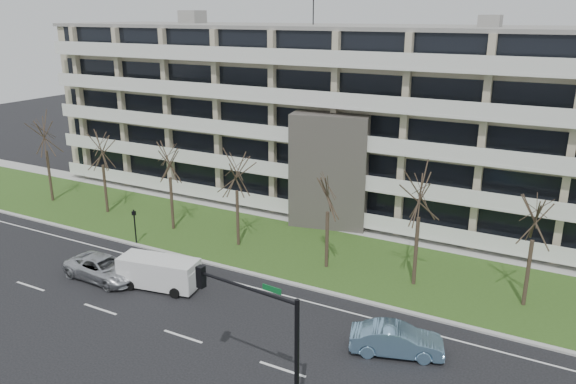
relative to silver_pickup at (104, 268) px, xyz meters
The scene contains 18 objects.
ground 9.21m from the silver_pickup, 18.86° to the right, with size 160.00×160.00×0.00m, color black.
grass_verge 13.29m from the silver_pickup, 49.10° to the left, with size 90.00×10.00×0.06m, color #30511B.
curb 10.06m from the silver_pickup, 30.07° to the left, with size 90.00×0.35×0.12m, color #B2B2AD.
sidewalk 17.81m from the silver_pickup, 60.78° to the left, with size 90.00×2.00×0.08m, color #B2B2AD.
lane_edge_line 9.41m from the silver_pickup, 22.12° to the left, with size 90.00×0.12×0.01m, color white.
apartment_building 24.94m from the silver_pickup, 68.77° to the left, with size 60.50×15.10×18.75m.
silver_pickup is the anchor object (origin of this frame).
blue_sedan 19.07m from the silver_pickup, ahead, with size 1.61×4.62×1.52m, color #709CC3.
white_van 4.07m from the silver_pickup, 11.53° to the left, with size 5.22×2.69×1.93m.
traffic_signal 16.82m from the silver_pickup, 21.25° to the right, with size 5.27×0.81×6.12m.
pedestrian_signal 5.78m from the silver_pickup, 112.46° to the left, with size 0.28×0.24×2.69m.
tree_0 19.21m from the silver_pickup, 149.86° to the left, with size 4.17×4.17×8.35m.
tree_1 14.01m from the silver_pickup, 134.57° to the left, with size 3.75×3.75×7.51m.
tree_2 10.45m from the silver_pickup, 100.92° to the left, with size 3.78×3.78×7.56m.
tree_3 11.04m from the silver_pickup, 62.27° to the left, with size 3.75×3.75×7.50m.
tree_4 15.21m from the silver_pickup, 35.25° to the left, with size 3.51×3.51×7.03m.
tree_5 20.44m from the silver_pickup, 26.05° to the left, with size 4.02×4.02×8.04m.
tree_6 26.22m from the silver_pickup, 20.72° to the left, with size 3.66×3.66×7.33m.
Camera 1 is at (17.16, -20.09, 16.30)m, focal length 35.00 mm.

